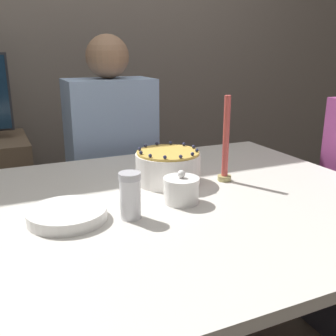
{
  "coord_description": "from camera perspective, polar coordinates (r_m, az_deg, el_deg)",
  "views": [
    {
      "loc": [
        -0.42,
        -1.02,
        1.18
      ],
      "look_at": [
        0.11,
        0.15,
        0.79
      ],
      "focal_mm": 42.0,
      "sensor_mm": 36.0,
      "label": 1
    }
  ],
  "objects": [
    {
      "name": "candle",
      "position": [
        1.35,
        8.37,
        3.07
      ],
      "size": [
        0.05,
        0.05,
        0.3
      ],
      "color": "tan",
      "rests_on": "dining_table"
    },
    {
      "name": "sugar_bowl",
      "position": [
        1.17,
        1.93,
        -3.18
      ],
      "size": [
        0.11,
        0.11,
        0.1
      ],
      "color": "white",
      "rests_on": "dining_table"
    },
    {
      "name": "sugar_shaker",
      "position": [
        1.06,
        -5.51,
        -3.98
      ],
      "size": [
        0.06,
        0.06,
        0.13
      ],
      "color": "white",
      "rests_on": "dining_table"
    },
    {
      "name": "wall_behind",
      "position": [
        2.45,
        -15.32,
        19.05
      ],
      "size": [
        8.0,
        0.05,
        2.6
      ],
      "color": "slate",
      "rests_on": "ground_plane"
    },
    {
      "name": "person_man_blue_shirt",
      "position": [
        1.95,
        -8.0,
        -2.4
      ],
      "size": [
        0.4,
        0.34,
        1.25
      ],
      "rotation": [
        0.0,
        0.0,
        3.14
      ],
      "color": "#595960",
      "rests_on": "ground_plane"
    },
    {
      "name": "plate_stack",
      "position": [
        1.09,
        -14.43,
        -6.56
      ],
      "size": [
        0.21,
        0.21,
        0.03
      ],
      "color": "white",
      "rests_on": "dining_table"
    },
    {
      "name": "cake",
      "position": [
        1.34,
        0.0,
        0.16
      ],
      "size": [
        0.22,
        0.22,
        0.12
      ],
      "color": "white",
      "rests_on": "dining_table"
    },
    {
      "name": "dining_table",
      "position": [
        1.22,
        -1.72,
        -9.18
      ],
      "size": [
        1.47,
        1.12,
        0.74
      ],
      "color": "beige",
      "rests_on": "ground_plane"
    }
  ]
}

